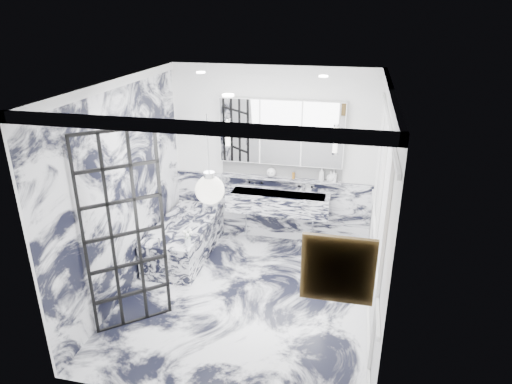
% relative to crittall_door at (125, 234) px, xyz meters
% --- Properties ---
extents(floor, '(3.60, 3.60, 0.00)m').
position_rel_crittall_door_xyz_m(floor, '(1.20, 0.77, -1.20)').
color(floor, silver).
rests_on(floor, ground).
extents(ceiling, '(3.60, 3.60, 0.00)m').
position_rel_crittall_door_xyz_m(ceiling, '(1.20, 0.77, 1.60)').
color(ceiling, white).
rests_on(ceiling, wall_back).
extents(wall_back, '(3.60, 0.00, 3.60)m').
position_rel_crittall_door_xyz_m(wall_back, '(1.20, 2.57, 0.20)').
color(wall_back, white).
rests_on(wall_back, floor).
extents(wall_front, '(3.60, 0.00, 3.60)m').
position_rel_crittall_door_xyz_m(wall_front, '(1.20, -1.03, 0.20)').
color(wall_front, white).
rests_on(wall_front, floor).
extents(wall_left, '(0.00, 3.60, 3.60)m').
position_rel_crittall_door_xyz_m(wall_left, '(-0.40, 0.77, 0.20)').
color(wall_left, white).
rests_on(wall_left, floor).
extents(wall_right, '(0.00, 3.60, 3.60)m').
position_rel_crittall_door_xyz_m(wall_right, '(2.80, 0.77, 0.20)').
color(wall_right, white).
rests_on(wall_right, floor).
extents(marble_clad_back, '(3.18, 0.05, 1.05)m').
position_rel_crittall_door_xyz_m(marble_clad_back, '(1.20, 2.54, -0.68)').
color(marble_clad_back, silver).
rests_on(marble_clad_back, floor).
extents(marble_clad_left, '(0.02, 3.56, 2.68)m').
position_rel_crittall_door_xyz_m(marble_clad_left, '(-0.38, 0.77, 0.14)').
color(marble_clad_left, silver).
rests_on(marble_clad_left, floor).
extents(panel_molding, '(0.03, 3.40, 2.30)m').
position_rel_crittall_door_xyz_m(panel_molding, '(2.78, 0.77, 0.10)').
color(panel_molding, white).
rests_on(panel_molding, floor).
extents(soap_bottle_a, '(0.09, 0.09, 0.22)m').
position_rel_crittall_door_xyz_m(soap_bottle_a, '(2.00, 2.48, -0.00)').
color(soap_bottle_a, '#8C5919').
rests_on(soap_bottle_a, ledge).
extents(soap_bottle_b, '(0.09, 0.09, 0.19)m').
position_rel_crittall_door_xyz_m(soap_bottle_b, '(2.18, 2.48, -0.02)').
color(soap_bottle_b, '#4C4C51').
rests_on(soap_bottle_b, ledge).
extents(soap_bottle_c, '(0.14, 0.14, 0.17)m').
position_rel_crittall_door_xyz_m(soap_bottle_c, '(2.14, 2.48, -0.03)').
color(soap_bottle_c, silver).
rests_on(soap_bottle_c, ledge).
extents(face_pot, '(0.15, 0.15, 0.15)m').
position_rel_crittall_door_xyz_m(face_pot, '(1.21, 2.48, -0.04)').
color(face_pot, white).
rests_on(face_pot, ledge).
extents(amber_bottle, '(0.04, 0.04, 0.10)m').
position_rel_crittall_door_xyz_m(amber_bottle, '(1.56, 2.48, -0.06)').
color(amber_bottle, '#8C5919').
rests_on(amber_bottle, ledge).
extents(flower_vase, '(0.08, 0.08, 0.12)m').
position_rel_crittall_door_xyz_m(flower_vase, '(0.34, 1.01, -0.59)').
color(flower_vase, silver).
rests_on(flower_vase, bathtub).
extents(crittall_door, '(0.70, 0.60, 2.40)m').
position_rel_crittall_door_xyz_m(crittall_door, '(0.00, 0.00, 0.00)').
color(crittall_door, black).
rests_on(crittall_door, floor).
extents(artwork, '(0.48, 0.05, 0.48)m').
position_rel_crittall_door_xyz_m(artwork, '(2.40, -0.99, 0.47)').
color(artwork, '#BD6813').
rests_on(artwork, wall_front).
extents(pendant_light, '(0.26, 0.26, 0.26)m').
position_rel_crittall_door_xyz_m(pendant_light, '(1.22, -0.55, 0.86)').
color(pendant_light, white).
rests_on(pendant_light, ceiling).
extents(trough_sink, '(1.60, 0.45, 0.30)m').
position_rel_crittall_door_xyz_m(trough_sink, '(1.35, 2.32, -0.47)').
color(trough_sink, silver).
rests_on(trough_sink, wall_back).
extents(ledge, '(1.90, 0.14, 0.04)m').
position_rel_crittall_door_xyz_m(ledge, '(1.35, 2.49, -0.13)').
color(ledge, silver).
rests_on(ledge, wall_back).
extents(subway_tile, '(1.90, 0.03, 0.23)m').
position_rel_crittall_door_xyz_m(subway_tile, '(1.35, 2.55, 0.00)').
color(subway_tile, white).
rests_on(subway_tile, wall_back).
extents(mirror_cabinet, '(1.90, 0.16, 1.00)m').
position_rel_crittall_door_xyz_m(mirror_cabinet, '(1.35, 2.49, 0.62)').
color(mirror_cabinet, white).
rests_on(mirror_cabinet, wall_back).
extents(sconce_left, '(0.07, 0.07, 0.40)m').
position_rel_crittall_door_xyz_m(sconce_left, '(0.53, 2.40, 0.58)').
color(sconce_left, white).
rests_on(sconce_left, mirror_cabinet).
extents(sconce_right, '(0.07, 0.07, 0.40)m').
position_rel_crittall_door_xyz_m(sconce_right, '(2.17, 2.40, 0.58)').
color(sconce_right, white).
rests_on(sconce_right, mirror_cabinet).
extents(bathtub, '(0.75, 1.65, 0.55)m').
position_rel_crittall_door_xyz_m(bathtub, '(0.03, 1.66, -0.93)').
color(bathtub, silver).
rests_on(bathtub, floor).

